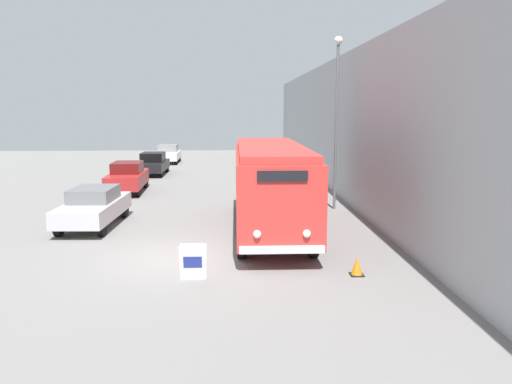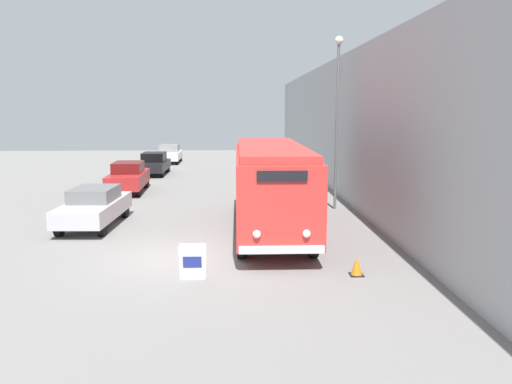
# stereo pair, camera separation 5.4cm
# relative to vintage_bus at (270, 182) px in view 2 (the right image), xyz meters

# --- Properties ---
(ground_plane) EXTENTS (80.00, 80.00, 0.00)m
(ground_plane) POSITION_rel_vintage_bus_xyz_m (-3.05, -3.34, -1.78)
(ground_plane) COLOR slate
(building_wall_right) EXTENTS (0.30, 60.00, 7.02)m
(building_wall_right) POSITION_rel_vintage_bus_xyz_m (4.15, 6.66, 1.73)
(building_wall_right) COLOR #9EA3A8
(building_wall_right) RESTS_ON ground_plane
(vintage_bus) EXTENTS (2.43, 9.57, 3.12)m
(vintage_bus) POSITION_rel_vintage_bus_xyz_m (0.00, 0.00, 0.00)
(vintage_bus) COLOR black
(vintage_bus) RESTS_ON ground_plane
(sign_board) EXTENTS (0.69, 0.34, 0.91)m
(sign_board) POSITION_rel_vintage_bus_xyz_m (-2.36, -5.16, -1.34)
(sign_board) COLOR gray
(sign_board) RESTS_ON ground_plane
(streetlamp) EXTENTS (0.36, 0.36, 7.42)m
(streetlamp) POSITION_rel_vintage_bus_xyz_m (3.14, 3.91, 2.93)
(streetlamp) COLOR #595E60
(streetlamp) RESTS_ON ground_plane
(parked_car_near) EXTENTS (1.91, 4.54, 1.47)m
(parked_car_near) POSITION_rel_vintage_bus_xyz_m (-6.59, 1.01, -1.02)
(parked_car_near) COLOR black
(parked_car_near) RESTS_ON ground_plane
(parked_car_mid) EXTENTS (1.93, 4.44, 1.60)m
(parked_car_mid) POSITION_rel_vintage_bus_xyz_m (-7.00, 8.90, -0.97)
(parked_car_mid) COLOR black
(parked_car_mid) RESTS_ON ground_plane
(parked_car_far) EXTENTS (1.73, 4.22, 1.49)m
(parked_car_far) POSITION_rel_vintage_bus_xyz_m (-6.83, 16.21, -1.04)
(parked_car_far) COLOR black
(parked_car_far) RESTS_ON ground_plane
(parked_car_distant) EXTENTS (1.84, 4.04, 1.50)m
(parked_car_distant) POSITION_rel_vintage_bus_xyz_m (-6.79, 23.72, -1.03)
(parked_car_distant) COLOR black
(parked_car_distant) RESTS_ON ground_plane
(traffic_cone) EXTENTS (0.36, 0.36, 0.51)m
(traffic_cone) POSITION_rel_vintage_bus_xyz_m (1.98, -5.05, -1.53)
(traffic_cone) COLOR black
(traffic_cone) RESTS_ON ground_plane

